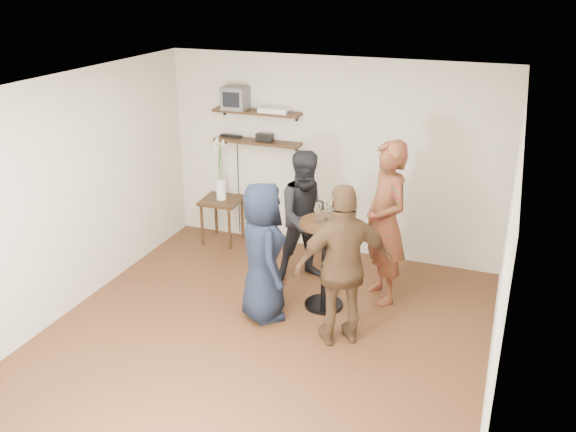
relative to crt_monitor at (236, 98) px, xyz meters
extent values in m
cube|color=#432715|center=(1.30, -2.38, -2.04)|extent=(4.50, 5.00, 0.04)
cube|color=white|center=(1.30, -2.38, 0.60)|extent=(4.50, 5.00, 0.04)
cube|color=beige|center=(1.30, 0.15, -0.72)|extent=(4.50, 0.04, 2.60)
cube|color=beige|center=(1.30, -4.89, -0.72)|extent=(4.50, 0.04, 2.60)
cube|color=beige|center=(-0.97, -2.38, -0.72)|extent=(0.04, 5.00, 2.60)
cube|color=beige|center=(3.57, -2.38, -0.72)|extent=(0.04, 5.00, 2.60)
cube|color=black|center=(0.30, 0.00, -0.17)|extent=(1.20, 0.25, 0.04)
cube|color=black|center=(0.30, 0.00, -0.57)|extent=(1.20, 0.25, 0.04)
cube|color=#59595B|center=(0.00, 0.00, 0.00)|extent=(0.32, 0.30, 0.30)
cube|color=silver|center=(0.56, 0.00, -0.12)|extent=(0.40, 0.24, 0.06)
cube|color=black|center=(0.40, 0.00, -0.50)|extent=(0.22, 0.10, 0.10)
cube|color=black|center=(-0.11, 0.05, -0.54)|extent=(0.30, 0.05, 0.03)
cube|color=black|center=(-0.19, -0.17, -1.41)|extent=(0.56, 0.56, 0.04)
cylinder|color=black|center=(-0.40, -0.39, -1.72)|extent=(0.04, 0.04, 0.59)
cylinder|color=black|center=(0.02, -0.39, -1.72)|extent=(0.04, 0.04, 0.59)
cylinder|color=black|center=(-0.40, 0.04, -1.72)|extent=(0.04, 0.04, 0.59)
cylinder|color=black|center=(0.02, 0.04, -1.72)|extent=(0.04, 0.04, 0.59)
cylinder|color=white|center=(-0.19, -0.17, -1.24)|extent=(0.13, 0.13, 0.29)
cylinder|color=#25691E|center=(-0.21, -0.17, -0.95)|extent=(0.01, 0.07, 0.52)
cone|color=white|center=(-0.25, -0.17, -0.63)|extent=(0.07, 0.08, 0.11)
cylinder|color=#25691E|center=(-0.17, -0.17, -0.92)|extent=(0.03, 0.05, 0.58)
cone|color=white|center=(-0.14, -0.15, -0.58)|extent=(0.10, 0.12, 0.12)
cylinder|color=#25691E|center=(-0.19, -0.19, -0.89)|extent=(0.09, 0.08, 0.63)
cone|color=white|center=(-0.19, -0.22, -0.52)|extent=(0.12, 0.12, 0.12)
cylinder|color=black|center=(1.70, -1.40, -0.99)|extent=(0.57, 0.57, 0.04)
cylinder|color=black|center=(1.70, -1.40, -1.50)|extent=(0.08, 0.08, 0.97)
cylinder|color=black|center=(1.70, -1.40, -2.00)|extent=(0.44, 0.44, 0.03)
cylinder|color=silver|center=(1.62, -1.43, -0.97)|extent=(0.06, 0.06, 0.00)
cylinder|color=silver|center=(1.62, -1.43, -0.92)|extent=(0.01, 0.01, 0.09)
cylinder|color=silver|center=(1.62, -1.43, -0.82)|extent=(0.07, 0.07, 0.12)
cylinder|color=tan|center=(1.62, -1.43, -0.84)|extent=(0.06, 0.06, 0.06)
cylinder|color=silver|center=(1.77, -1.45, -0.97)|extent=(0.06, 0.06, 0.00)
cylinder|color=silver|center=(1.77, -1.45, -0.92)|extent=(0.01, 0.01, 0.09)
cylinder|color=silver|center=(1.77, -1.45, -0.82)|extent=(0.07, 0.07, 0.11)
cylinder|color=tan|center=(1.77, -1.45, -0.85)|extent=(0.06, 0.06, 0.06)
cylinder|color=silver|center=(1.69, -1.35, -0.97)|extent=(0.06, 0.06, 0.00)
cylinder|color=silver|center=(1.69, -1.35, -0.92)|extent=(0.01, 0.01, 0.09)
cylinder|color=silver|center=(1.69, -1.35, -0.83)|extent=(0.07, 0.07, 0.11)
cylinder|color=tan|center=(1.69, -1.35, -0.85)|extent=(0.06, 0.06, 0.06)
cylinder|color=silver|center=(1.74, -1.40, -0.97)|extent=(0.06, 0.06, 0.00)
cylinder|color=silver|center=(1.74, -1.40, -0.92)|extent=(0.01, 0.01, 0.09)
cylinder|color=silver|center=(1.74, -1.40, -0.82)|extent=(0.07, 0.07, 0.11)
cylinder|color=tan|center=(1.74, -1.40, -0.84)|extent=(0.06, 0.06, 0.06)
imported|color=#B0142A|center=(2.27, -0.97, -1.07)|extent=(0.78, 0.82, 1.89)
imported|color=black|center=(1.30, -0.81, -1.20)|extent=(1.01, 0.96, 1.64)
imported|color=black|center=(1.14, -1.83, -1.24)|extent=(0.85, 0.90, 1.55)
imported|color=#4D3521|center=(2.08, -2.00, -1.17)|extent=(1.07, 0.88, 1.70)
camera|label=1|loc=(3.47, -7.25, 1.55)|focal=38.00mm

